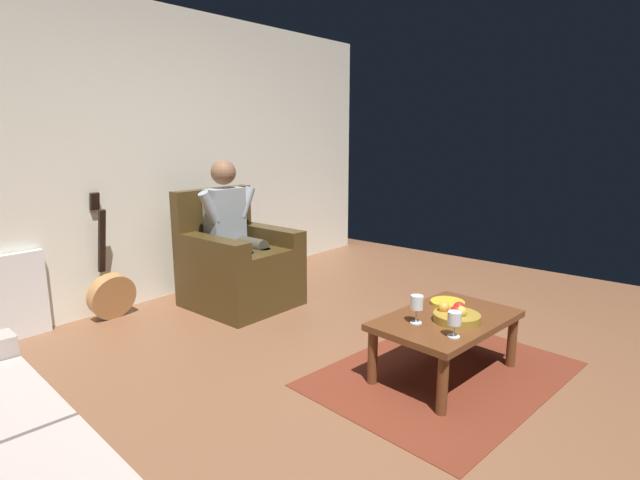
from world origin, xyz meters
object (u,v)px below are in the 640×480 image
object	(u,v)px
wine_glass_far	(455,320)
fruit_bowl	(456,315)
coffee_table	(446,326)
guitar	(111,292)
decorative_dish	(448,303)
wine_glass_near	(417,304)
person_seated	(234,227)
armchair	(238,266)

from	to	relation	value
wine_glass_far	fruit_bowl	size ratio (longest dim) A/B	0.53
coffee_table	wine_glass_far	size ratio (longest dim) A/B	6.65
wine_glass_far	fruit_bowl	world-z (taller)	wine_glass_far
guitar	decorative_dish	size ratio (longest dim) A/B	4.64
wine_glass_near	fruit_bowl	bearing A→B (deg)	137.03
guitar	wine_glass_near	world-z (taller)	guitar
person_seated	wine_glass_near	xyz separation A→B (m)	(0.28, 1.96, -0.19)
armchair	person_seated	world-z (taller)	person_seated
person_seated	fruit_bowl	size ratio (longest dim) A/B	4.57
person_seated	wine_glass_far	distance (m)	2.26
armchair	fruit_bowl	bearing A→B (deg)	88.20
coffee_table	fruit_bowl	bearing A→B (deg)	69.62
guitar	person_seated	bearing A→B (deg)	151.48
person_seated	coffee_table	world-z (taller)	person_seated
guitar	coffee_table	bearing A→B (deg)	108.16
coffee_table	guitar	world-z (taller)	guitar
coffee_table	wine_glass_near	bearing A→B (deg)	-24.27
armchair	coffee_table	bearing A→B (deg)	88.89
armchair	coffee_table	size ratio (longest dim) A/B	1.03
fruit_bowl	decorative_dish	bearing A→B (deg)	-144.59
wine_glass_far	decorative_dish	size ratio (longest dim) A/B	0.66
guitar	wine_glass_far	bearing A→B (deg)	101.98
armchair	fruit_bowl	distance (m)	2.10
armchair	decorative_dish	xyz separation A→B (m)	(-0.15, 1.92, 0.05)
wine_glass_near	wine_glass_far	distance (m)	0.27
coffee_table	wine_glass_far	world-z (taller)	wine_glass_far
armchair	coffee_table	distance (m)	2.02
wine_glass_near	decorative_dish	xyz separation A→B (m)	(-0.43, -0.01, -0.11)
guitar	wine_glass_far	xyz separation A→B (m)	(-0.58, 2.72, 0.26)
fruit_bowl	guitar	bearing A→B (deg)	-72.88
armchair	decorative_dish	size ratio (longest dim) A/B	4.54
coffee_table	guitar	xyz separation A→B (m)	(0.84, -2.55, -0.10)
wine_glass_near	wine_glass_far	bearing A→B (deg)	79.42
guitar	fruit_bowl	xyz separation A→B (m)	(-0.81, 2.62, 0.19)
person_seated	decorative_dish	size ratio (longest dim) A/B	5.71
person_seated	coffee_table	size ratio (longest dim) A/B	1.30
fruit_bowl	decorative_dish	size ratio (longest dim) A/B	1.25
fruit_bowl	decorative_dish	distance (m)	0.30
decorative_dish	guitar	bearing A→B (deg)	-66.67
armchair	wine_glass_far	bearing A→B (deg)	82.32
person_seated	decorative_dish	xyz separation A→B (m)	(-0.15, 1.96, -0.30)
coffee_table	guitar	distance (m)	2.68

